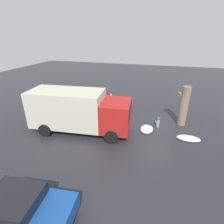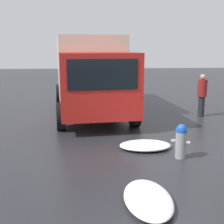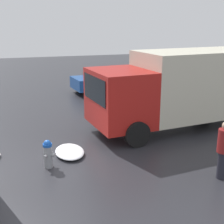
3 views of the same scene
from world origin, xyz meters
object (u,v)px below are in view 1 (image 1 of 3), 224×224
(fire_hydrant, at_px, (158,122))
(parked_car, at_px, (19,210))
(tree_trunk, at_px, (184,106))
(pedestrian, at_px, (111,101))
(delivery_truck, at_px, (78,110))

(fire_hydrant, height_order, parked_car, parked_car)
(fire_hydrant, relative_size, tree_trunk, 0.27)
(tree_trunk, distance_m, pedestrian, 6.36)
(tree_trunk, bearing_deg, parked_car, 58.41)
(fire_hydrant, relative_size, pedestrian, 0.52)
(delivery_truck, height_order, parked_car, delivery_truck)
(parked_car, bearing_deg, delivery_truck, -177.81)
(delivery_truck, xyz_separation_m, pedestrian, (-1.17, -4.28, -0.77))
(fire_hydrant, xyz_separation_m, pedestrian, (4.44, -2.11, 0.45))
(delivery_truck, relative_size, parked_car, 1.81)
(tree_trunk, xyz_separation_m, parked_car, (6.31, 10.25, -0.84))
(parked_car, bearing_deg, fire_hydrant, 147.57)
(parked_car, bearing_deg, tree_trunk, 141.98)
(tree_trunk, xyz_separation_m, pedestrian, (6.21, -1.14, -0.70))
(fire_hydrant, height_order, tree_trunk, tree_trunk)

